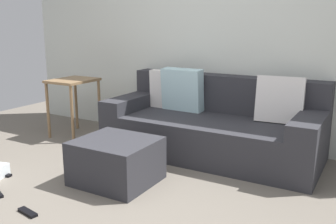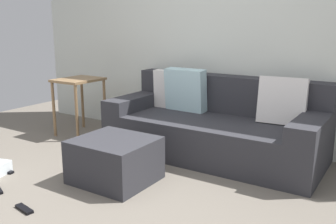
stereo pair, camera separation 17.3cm
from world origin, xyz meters
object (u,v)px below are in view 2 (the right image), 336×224
at_px(ottoman, 115,160).
at_px(side_table, 79,89).
at_px(remote_near_ottoman, 24,209).
at_px(couch_sectional, 215,125).
at_px(remote_under_side_table, 6,172).

xyz_separation_m(ottoman, side_table, (-1.34, 0.90, 0.39)).
distance_m(side_table, remote_near_ottoman, 2.12).
xyz_separation_m(couch_sectional, side_table, (-1.78, -0.24, 0.27)).
bearing_deg(remote_near_ottoman, couch_sectional, 81.40).
distance_m(couch_sectional, remote_near_ottoman, 2.07).
bearing_deg(remote_under_side_table, ottoman, 12.39).
height_order(couch_sectional, ottoman, couch_sectional).
xyz_separation_m(ottoman, remote_under_side_table, (-0.99, -0.42, -0.18)).
relative_size(ottoman, remote_near_ottoman, 3.49).
bearing_deg(ottoman, remote_under_side_table, -156.80).
height_order(ottoman, remote_near_ottoman, ottoman).
distance_m(ottoman, side_table, 1.67).
bearing_deg(remote_under_side_table, side_table, 94.21).
xyz_separation_m(remote_near_ottoman, remote_under_side_table, (-0.77, 0.38, 0.00)).
bearing_deg(remote_near_ottoman, ottoman, 84.79).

